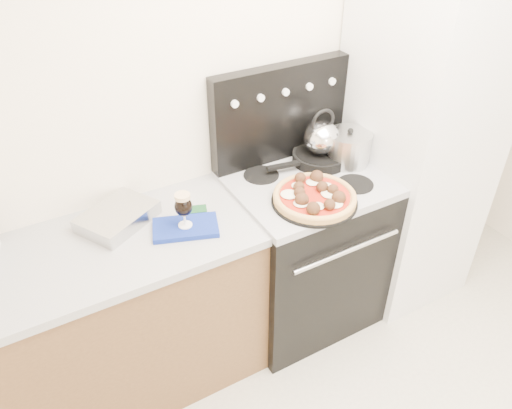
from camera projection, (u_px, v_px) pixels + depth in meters
room_shell at (445, 228)px, 1.64m from camera, size 3.52×3.01×2.52m
base_cabinet at (104, 328)px, 2.34m from camera, size 1.45×0.60×0.86m
countertop at (85, 256)px, 2.08m from camera, size 1.48×0.63×0.04m
stove_body at (302, 253)px, 2.76m from camera, size 0.76×0.65×0.88m
cooktop at (307, 183)px, 2.50m from camera, size 0.76×0.65×0.04m
backguard at (280, 113)px, 2.53m from camera, size 0.76×0.08×0.50m
fridge at (416, 143)px, 2.73m from camera, size 0.64×0.68×1.90m
foil_sheet at (118, 217)px, 2.21m from camera, size 0.39×0.36×0.06m
oven_mitt at (186, 228)px, 2.18m from camera, size 0.32×0.25×0.02m
beer_glass at (184, 210)px, 2.13m from camera, size 0.09×0.09×0.17m
pizza_pan at (314, 201)px, 2.32m from camera, size 0.51×0.51×0.01m
pizza at (315, 195)px, 2.30m from camera, size 0.48×0.48×0.06m
skillet at (320, 157)px, 2.62m from camera, size 0.33×0.33×0.05m
tea_kettle at (322, 135)px, 2.54m from camera, size 0.21×0.21×0.21m
stock_pot at (348, 149)px, 2.58m from camera, size 0.25×0.25×0.16m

